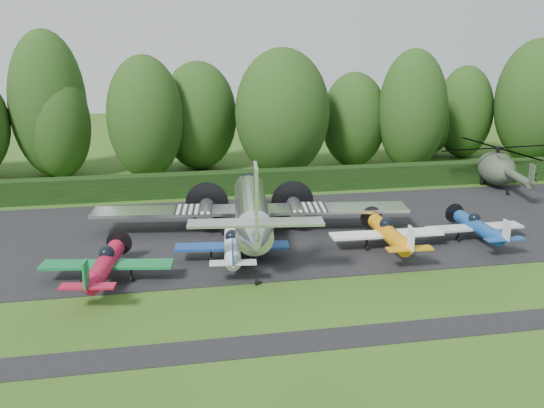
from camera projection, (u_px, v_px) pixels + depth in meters
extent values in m
plane|color=#2F5217|center=(311.00, 287.00, 33.88)|extent=(160.00, 160.00, 0.00)
cube|color=black|center=(276.00, 231.00, 43.33)|extent=(70.00, 18.00, 0.01)
cube|color=black|center=(343.00, 338.00, 28.22)|extent=(70.00, 2.00, 0.00)
cube|color=black|center=(252.00, 193.00, 53.72)|extent=(90.00, 1.60, 2.00)
cylinder|color=white|center=(252.00, 210.00, 41.83)|extent=(2.32, 12.11, 2.32)
cone|color=white|center=(238.00, 186.00, 48.24)|extent=(2.32, 1.51, 2.32)
cone|color=white|center=(271.00, 236.00, 34.82)|extent=(2.32, 3.03, 2.32)
sphere|color=black|center=(240.00, 183.00, 47.18)|extent=(1.51, 1.51, 1.51)
cube|color=white|center=(249.00, 210.00, 42.86)|extent=(22.21, 2.42, 0.22)
cube|color=white|center=(192.00, 211.00, 42.10)|extent=(2.62, 2.52, 0.05)
cube|color=white|center=(305.00, 205.00, 43.56)|extent=(2.62, 2.52, 0.05)
cylinder|color=white|center=(203.00, 213.00, 42.92)|extent=(1.11, 3.23, 1.11)
cylinder|color=white|center=(292.00, 208.00, 44.09)|extent=(1.11, 3.23, 1.11)
cylinder|color=black|center=(201.00, 205.00, 45.07)|extent=(3.23, 0.03, 3.23)
cylinder|color=black|center=(285.00, 200.00, 46.24)|extent=(3.23, 0.03, 3.23)
cube|color=white|center=(274.00, 222.00, 33.76)|extent=(7.57, 1.41, 0.14)
cube|color=white|center=(275.00, 199.00, 33.08)|extent=(0.18, 2.22, 3.84)
cylinder|color=black|center=(204.00, 230.00, 42.84)|extent=(0.25, 0.91, 0.91)
cylinder|color=black|center=(293.00, 225.00, 44.01)|extent=(0.25, 0.91, 0.91)
cylinder|color=black|center=(275.00, 280.00, 34.29)|extent=(0.18, 0.44, 0.44)
cylinder|color=#AF1030|center=(105.00, 265.00, 33.86)|extent=(1.02, 5.84, 1.02)
sphere|color=black|center=(105.00, 253.00, 34.33)|extent=(0.89, 0.89, 0.89)
cube|color=#117437|center=(105.00, 265.00, 34.40)|extent=(7.44, 1.38, 0.15)
cube|color=#AF1030|center=(99.00, 286.00, 30.47)|extent=(2.76, 0.74, 0.11)
cube|color=#117437|center=(98.00, 274.00, 30.19)|extent=(0.11, 0.85, 1.38)
cylinder|color=black|center=(109.00, 243.00, 37.42)|extent=(1.59, 0.02, 1.59)
cylinder|color=black|center=(81.00, 281.00, 34.18)|extent=(0.15, 0.47, 0.47)
cylinder|color=black|center=(131.00, 278.00, 34.68)|extent=(0.15, 0.47, 0.47)
cylinder|color=black|center=(109.00, 264.00, 36.74)|extent=(0.13, 0.42, 0.42)
cylinder|color=silver|center=(232.00, 247.00, 36.98)|extent=(0.97, 5.53, 0.97)
sphere|color=black|center=(231.00, 237.00, 37.43)|extent=(0.85, 0.85, 0.85)
cube|color=navy|center=(231.00, 246.00, 37.50)|extent=(7.04, 1.31, 0.14)
cube|color=silver|center=(240.00, 262.00, 33.78)|extent=(2.62, 0.70, 0.10)
cube|color=navy|center=(240.00, 252.00, 33.51)|extent=(0.10, 0.80, 1.31)
cylinder|color=black|center=(226.00, 229.00, 40.36)|extent=(1.51, 0.02, 1.51)
cylinder|color=black|center=(211.00, 261.00, 37.29)|extent=(0.14, 0.44, 0.44)
cylinder|color=black|center=(253.00, 258.00, 37.76)|extent=(0.14, 0.44, 0.44)
cylinder|color=black|center=(228.00, 247.00, 39.71)|extent=(0.12, 0.40, 0.40)
cylinder|color=orange|center=(389.00, 234.00, 39.10)|extent=(1.02, 5.83, 1.02)
sphere|color=black|center=(386.00, 224.00, 39.57)|extent=(0.89, 0.89, 0.89)
cube|color=white|center=(386.00, 234.00, 39.64)|extent=(7.42, 1.38, 0.15)
cube|color=orange|center=(411.00, 249.00, 35.72)|extent=(2.76, 0.74, 0.11)
cube|color=white|center=(413.00, 238.00, 35.43)|extent=(0.11, 0.85, 1.38)
cylinder|color=black|center=(369.00, 217.00, 42.65)|extent=(1.59, 0.02, 1.59)
cylinder|color=black|center=(367.00, 248.00, 39.41)|extent=(0.15, 0.47, 0.47)
cylinder|color=black|center=(406.00, 245.00, 39.91)|extent=(0.15, 0.47, 0.47)
cylinder|color=black|center=(374.00, 235.00, 41.97)|extent=(0.13, 0.42, 0.42)
cylinder|color=navy|center=(478.00, 227.00, 40.81)|extent=(0.92, 5.29, 0.92)
sphere|color=black|center=(475.00, 219.00, 41.24)|extent=(0.81, 0.81, 0.81)
cube|color=silver|center=(474.00, 227.00, 41.31)|extent=(6.74, 1.25, 0.13)
cube|color=navy|center=(505.00, 239.00, 37.74)|extent=(2.50, 0.67, 0.10)
cube|color=silver|center=(507.00, 230.00, 37.48)|extent=(0.10, 0.77, 1.25)
cylinder|color=black|center=(454.00, 213.00, 44.04)|extent=(1.44, 0.02, 1.44)
cylinder|color=black|center=(458.00, 239.00, 41.10)|extent=(0.13, 0.42, 0.42)
cylinder|color=black|center=(492.00, 237.00, 41.55)|extent=(0.13, 0.42, 0.42)
cylinder|color=black|center=(459.00, 229.00, 43.42)|extent=(0.12, 0.39, 0.39)
ellipsoid|color=#333B2D|center=(496.00, 168.00, 55.36)|extent=(3.01, 5.53, 2.89)
cylinder|color=#333B2D|center=(524.00, 176.00, 51.17)|extent=(0.68, 5.80, 0.68)
cylinder|color=black|center=(498.00, 153.00, 54.96)|extent=(0.29, 0.29, 0.77)
cylinder|color=black|center=(498.00, 148.00, 54.84)|extent=(0.68, 0.68, 0.24)
cylinder|color=black|center=(498.00, 148.00, 54.84)|extent=(11.59, 11.59, 0.06)
cube|color=#333B2D|center=(502.00, 158.00, 54.32)|extent=(0.87, 1.93, 0.68)
ellipsoid|color=black|center=(488.00, 164.00, 56.79)|extent=(1.84, 1.84, 1.65)
cylinder|color=black|center=(481.00, 182.00, 56.31)|extent=(0.17, 0.54, 0.54)
cylinder|color=black|center=(500.00, 181.00, 56.66)|extent=(0.17, 0.54, 0.54)
cylinder|color=black|center=(514.00, 193.00, 52.85)|extent=(0.15, 0.46, 0.46)
cylinder|color=#3F3326|center=(498.00, 176.00, 57.34)|extent=(0.11, 0.11, 1.14)
cylinder|color=#3F3326|center=(525.00, 175.00, 57.86)|extent=(0.11, 0.11, 1.14)
cube|color=silver|center=(512.00, 169.00, 57.42)|extent=(3.05, 0.08, 0.95)
cylinder|color=black|center=(62.00, 160.00, 59.04)|extent=(0.70, 0.70, 3.44)
ellipsoid|color=#1B3C13|center=(59.00, 124.00, 58.07)|extent=(6.04, 6.04, 10.50)
cylinder|color=black|center=(410.00, 151.00, 62.19)|extent=(0.70, 0.70, 4.01)
ellipsoid|color=#1B3C13|center=(412.00, 110.00, 61.07)|extent=(6.88, 6.88, 12.25)
cylinder|color=black|center=(353.00, 151.00, 64.06)|extent=(0.70, 0.70, 3.23)
ellipsoid|color=#1B3C13|center=(354.00, 120.00, 63.15)|extent=(6.76, 6.76, 9.86)
cylinder|color=black|center=(147.00, 159.00, 58.60)|extent=(0.70, 0.70, 3.86)
ellipsoid|color=#1B3C13|center=(145.00, 118.00, 57.52)|extent=(7.23, 7.23, 11.81)
cylinder|color=black|center=(282.00, 155.00, 59.66)|extent=(0.70, 0.70, 4.06)
ellipsoid|color=#1B3C13|center=(282.00, 113.00, 58.52)|extent=(9.16, 9.16, 12.42)
cylinder|color=black|center=(462.00, 142.00, 68.68)|extent=(0.70, 0.70, 3.36)
ellipsoid|color=#1B3C13|center=(464.00, 112.00, 67.74)|extent=(6.23, 6.23, 10.25)
cylinder|color=black|center=(531.00, 143.00, 65.68)|extent=(0.70, 0.70, 4.33)
ellipsoid|color=#1B3C13|center=(536.00, 102.00, 64.46)|extent=(8.44, 8.44, 13.22)
cylinder|color=black|center=(200.00, 152.00, 62.72)|extent=(0.70, 0.70, 3.61)
ellipsoid|color=#1B3C13|center=(199.00, 116.00, 61.71)|extent=(7.81, 7.81, 11.02)
cylinder|color=black|center=(53.00, 153.00, 59.59)|extent=(0.70, 0.70, 4.62)
ellipsoid|color=#1B3C13|center=(48.00, 104.00, 58.29)|extent=(7.29, 7.29, 14.12)
cylinder|color=black|center=(421.00, 143.00, 69.55)|extent=(0.70, 0.70, 2.90)
ellipsoid|color=#1B3C13|center=(423.00, 117.00, 68.74)|extent=(7.46, 7.46, 8.86)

